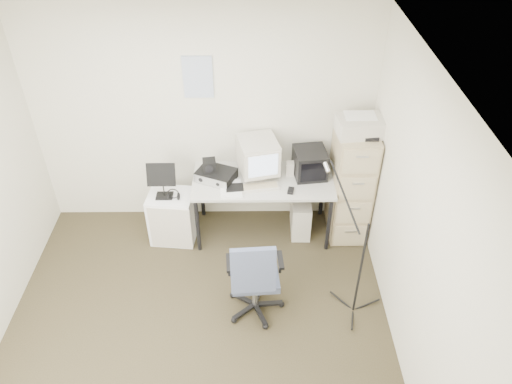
{
  "coord_description": "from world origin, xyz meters",
  "views": [
    {
      "loc": [
        0.51,
        -2.83,
        3.88
      ],
      "look_at": [
        0.55,
        0.95,
        0.95
      ],
      "focal_mm": 35.0,
      "sensor_mm": 36.0,
      "label": 1
    }
  ],
  "objects_px": {
    "desk": "(263,206)",
    "side_cart": "(173,217)",
    "office_chair": "(255,274)",
    "filing_cabinet": "(351,183)"
  },
  "relations": [
    {
      "from": "filing_cabinet",
      "to": "office_chair",
      "type": "xyz_separation_m",
      "value": [
        -1.05,
        -1.15,
        -0.17
      ]
    },
    {
      "from": "filing_cabinet",
      "to": "desk",
      "type": "bearing_deg",
      "value": -178.19
    },
    {
      "from": "desk",
      "to": "office_chair",
      "type": "relative_size",
      "value": 1.55
    },
    {
      "from": "desk",
      "to": "side_cart",
      "type": "relative_size",
      "value": 2.54
    },
    {
      "from": "desk",
      "to": "office_chair",
      "type": "distance_m",
      "value": 1.14
    },
    {
      "from": "side_cart",
      "to": "office_chair",
      "type": "bearing_deg",
      "value": -43.07
    },
    {
      "from": "desk",
      "to": "office_chair",
      "type": "xyz_separation_m",
      "value": [
        -0.1,
        -1.12,
        0.12
      ]
    },
    {
      "from": "office_chair",
      "to": "side_cart",
      "type": "height_order",
      "value": "office_chair"
    },
    {
      "from": "desk",
      "to": "filing_cabinet",
      "type": "bearing_deg",
      "value": 1.81
    },
    {
      "from": "filing_cabinet",
      "to": "office_chair",
      "type": "relative_size",
      "value": 1.34
    }
  ]
}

